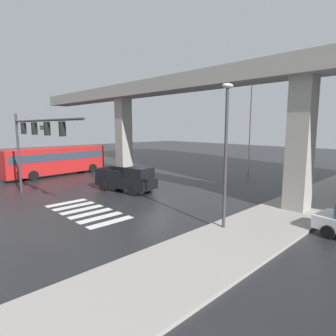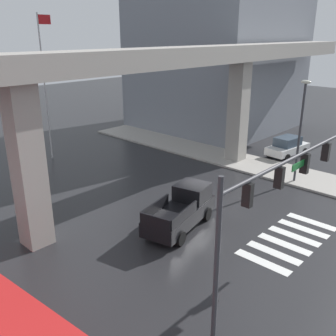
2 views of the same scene
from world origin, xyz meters
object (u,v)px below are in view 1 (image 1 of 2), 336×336
street_lamp_near_corner (226,140)px  traffic_signal_mast (34,135)px  pickup_truck (128,180)px  city_bus (55,159)px  flagpole (251,114)px

street_lamp_near_corner → traffic_signal_mast: bearing=-159.3°
pickup_truck → city_bus: 11.91m
pickup_truck → traffic_signal_mast: bearing=-107.6°
city_bus → street_lamp_near_corner: 22.38m
traffic_signal_mast → flagpole: size_ratio=0.94×
pickup_truck → street_lamp_near_corner: size_ratio=0.74×
traffic_signal_mast → street_lamp_near_corner: bearing=20.7°
street_lamp_near_corner → flagpole: (-8.79, 17.75, 2.09)m
pickup_truck → flagpole: flagpole is taller
traffic_signal_mast → city_bus: bearing=151.3°
city_bus → street_lamp_near_corner: (22.19, -0.71, 2.83)m
pickup_truck → city_bus: city_bus is taller
pickup_truck → traffic_signal_mast: size_ratio=0.49×
pickup_truck → traffic_signal_mast: traffic_signal_mast is taller
city_bus → street_lamp_near_corner: street_lamp_near_corner is taller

